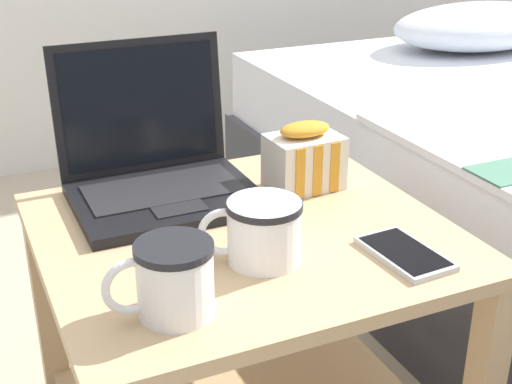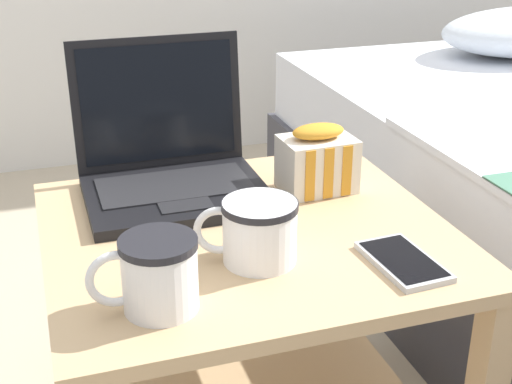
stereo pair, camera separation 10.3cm
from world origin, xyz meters
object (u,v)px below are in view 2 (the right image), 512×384
at_px(laptop, 170,163).
at_px(snack_bag, 317,161).
at_px(mug_front_left, 157,271).
at_px(cell_phone, 403,261).
at_px(mug_front_right, 258,228).

xyz_separation_m(laptop, snack_bag, (0.24, -0.08, 0.00)).
bearing_deg(mug_front_left, laptop, 75.63).
relative_size(mug_front_left, cell_phone, 0.96).
xyz_separation_m(mug_front_left, snack_bag, (0.33, 0.29, -0.00)).
height_order(mug_front_right, cell_phone, mug_front_right).
height_order(mug_front_left, mug_front_right, mug_front_left).
height_order(snack_bag, cell_phone, snack_bag).
distance_m(snack_bag, cell_phone, 0.29).
bearing_deg(cell_phone, mug_front_right, 158.27).
bearing_deg(laptop, mug_front_right, -77.22).
xyz_separation_m(laptop, mug_front_right, (0.06, -0.28, 0.00)).
bearing_deg(cell_phone, mug_front_left, -179.63).
bearing_deg(laptop, snack_bag, -17.41).
distance_m(laptop, cell_phone, 0.44).
bearing_deg(mug_front_left, cell_phone, 0.37).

